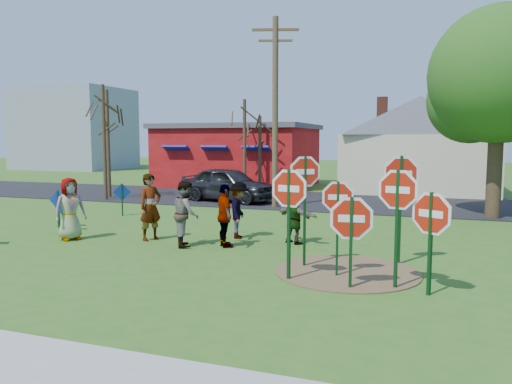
# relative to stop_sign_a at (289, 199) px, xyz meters

# --- Properties ---
(ground) EXTENTS (120.00, 120.00, 0.00)m
(ground) POSITION_rel_stop_sign_a_xyz_m (-3.43, 1.99, -1.71)
(ground) COLOR #2F631C
(ground) RESTS_ON ground
(road) EXTENTS (120.00, 7.50, 0.04)m
(road) POSITION_rel_stop_sign_a_xyz_m (-3.43, 13.49, -1.69)
(road) COLOR black
(road) RESTS_ON ground
(dirt_patch) EXTENTS (3.20, 3.20, 0.03)m
(dirt_patch) POSITION_rel_stop_sign_a_xyz_m (1.07, 0.99, -1.69)
(dirt_patch) COLOR brown
(dirt_patch) RESTS_ON ground
(red_building) EXTENTS (9.40, 7.69, 3.90)m
(red_building) POSITION_rel_stop_sign_a_xyz_m (-8.93, 19.98, 0.26)
(red_building) COLOR maroon
(red_building) RESTS_ON ground
(cream_house) EXTENTS (9.40, 9.40, 6.50)m
(cream_house) POSITION_rel_stop_sign_a_xyz_m (2.07, 19.99, 1.21)
(cream_house) COLOR beige
(cream_house) RESTS_ON ground
(distant_building) EXTENTS (10.00, 8.00, 8.00)m
(distant_building) POSITION_rel_stop_sign_a_xyz_m (-31.43, 31.99, 2.29)
(distant_building) COLOR #8C939E
(distant_building) RESTS_ON ground
(stop_sign_a) EXTENTS (1.08, 0.22, 2.47)m
(stop_sign_a) POSITION_rel_stop_sign_a_xyz_m (0.00, 0.00, 0.00)
(stop_sign_a) COLOR #103D18
(stop_sign_a) RESTS_ON ground
(stop_sign_b) EXTENTS (0.86, 0.47, 2.69)m
(stop_sign_b) POSITION_rel_stop_sign_a_xyz_m (0.04, 1.19, 0.25)
(stop_sign_b) COLOR #103D18
(stop_sign_b) RESTS_ON ground
(stop_sign_c) EXTENTS (1.05, 0.27, 2.50)m
(stop_sign_c) POSITION_rel_stop_sign_a_xyz_m (2.16, 0.10, 0.03)
(stop_sign_c) COLOR #103D18
(stop_sign_c) RESTS_ON ground
(stop_sign_d) EXTENTS (1.10, 0.36, 2.72)m
(stop_sign_d) POSITION_rel_stop_sign_a_xyz_m (2.09, 2.19, 0.23)
(stop_sign_d) COLOR #103D18
(stop_sign_d) RESTS_ON ground
(stop_sign_e) EXTENTS (1.15, 0.21, 1.98)m
(stop_sign_e) POSITION_rel_stop_sign_a_xyz_m (1.31, -0.18, -0.42)
(stop_sign_e) COLOR #103D18
(stop_sign_e) RESTS_ON ground
(stop_sign_f) EXTENTS (0.97, 0.57, 2.11)m
(stop_sign_f) POSITION_rel_stop_sign_a_xyz_m (2.78, -0.12, -0.26)
(stop_sign_f) COLOR #103D18
(stop_sign_f) RESTS_ON ground
(stop_sign_g) EXTENTS (0.91, 0.19, 2.18)m
(stop_sign_g) POSITION_rel_stop_sign_a_xyz_m (0.91, 0.60, -0.19)
(stop_sign_g) COLOR #103D18
(stop_sign_g) RESTS_ON ground
(blue_diamond_b) EXTENTS (0.57, 0.09, 1.05)m
(blue_diamond_b) POSITION_rel_stop_sign_a_xyz_m (-8.35, 3.00, -1.06)
(blue_diamond_b) COLOR #103D18
(blue_diamond_b) RESTS_ON ground
(blue_diamond_c) EXTENTS (0.67, 0.07, 1.27)m
(blue_diamond_c) POSITION_rel_stop_sign_a_xyz_m (-8.95, 3.48, -0.93)
(blue_diamond_c) COLOR #103D18
(blue_diamond_c) RESTS_ON ground
(blue_diamond_d) EXTENTS (0.60, 0.36, 1.26)m
(blue_diamond_d) POSITION_rel_stop_sign_a_xyz_m (-8.47, 6.43, -0.93)
(blue_diamond_d) COLOR #103D18
(blue_diamond_d) RESTS_ON ground
(person_a) EXTENTS (0.97, 1.07, 1.84)m
(person_a) POSITION_rel_stop_sign_a_xyz_m (-7.19, 1.95, -0.79)
(person_a) COLOR #474E8F
(person_a) RESTS_ON ground
(person_b) EXTENTS (0.73, 0.84, 1.95)m
(person_b) POSITION_rel_stop_sign_a_xyz_m (-4.94, 2.70, -0.73)
(person_b) COLOR #317E69
(person_b) RESTS_ON ground
(person_c) EXTENTS (1.03, 1.10, 1.81)m
(person_c) POSITION_rel_stop_sign_a_xyz_m (-3.58, 2.30, -0.80)
(person_c) COLOR brown
(person_c) RESTS_ON ground
(person_d) EXTENTS (0.88, 1.21, 1.69)m
(person_d) POSITION_rel_stop_sign_a_xyz_m (-2.61, 3.81, -0.86)
(person_d) COLOR #37363C
(person_d) RESTS_ON ground
(person_e) EXTENTS (0.96, 1.07, 1.74)m
(person_e) POSITION_rel_stop_sign_a_xyz_m (-2.51, 2.52, -0.84)
(person_e) COLOR #402C4E
(person_e) RESTS_ON ground
(person_f) EXTENTS (1.46, 1.12, 1.54)m
(person_f) POSITION_rel_stop_sign_a_xyz_m (-0.85, 3.63, -0.94)
(person_f) COLOR #195123
(person_f) RESTS_ON ground
(suv) EXTENTS (5.01, 2.84, 1.61)m
(suv) POSITION_rel_stop_sign_a_xyz_m (-6.25, 11.76, -0.87)
(suv) COLOR #323238
(suv) RESTS_ON road
(utility_pole) EXTENTS (1.91, 0.68, 8.05)m
(utility_pole) POSITION_rel_stop_sign_a_xyz_m (-3.60, 10.63, 2.53)
(utility_pole) COLOR #4C3823
(utility_pole) RESTS_ON ground
(leafy_tree) EXTENTS (5.47, 4.99, 7.78)m
(leafy_tree) POSITION_rel_stop_sign_a_xyz_m (5.09, 10.40, 3.30)
(leafy_tree) COLOR #382819
(leafy_tree) RESTS_ON ground
(bare_tree_west) EXTENTS (1.80, 1.80, 5.56)m
(bare_tree_west) POSITION_rel_stop_sign_a_xyz_m (-12.18, 10.49, 1.89)
(bare_tree_west) COLOR #382819
(bare_tree_west) RESTS_ON ground
(bare_tree_east) EXTENTS (1.80, 1.80, 5.05)m
(bare_tree_east) POSITION_rel_stop_sign_a_xyz_m (-6.62, 14.95, 1.56)
(bare_tree_east) COLOR #382819
(bare_tree_east) RESTS_ON ground
(bare_tree_mid) EXTENTS (1.80, 1.80, 5.40)m
(bare_tree_mid) POSITION_rel_stop_sign_a_xyz_m (-12.60, 11.37, 1.79)
(bare_tree_mid) COLOR #382819
(bare_tree_mid) RESTS_ON ground
(bare_tree_extra) EXTENTS (1.80, 1.80, 4.21)m
(bare_tree_extra) POSITION_rel_stop_sign_a_xyz_m (-6.11, 15.96, 1.02)
(bare_tree_extra) COLOR #382819
(bare_tree_extra) RESTS_ON ground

